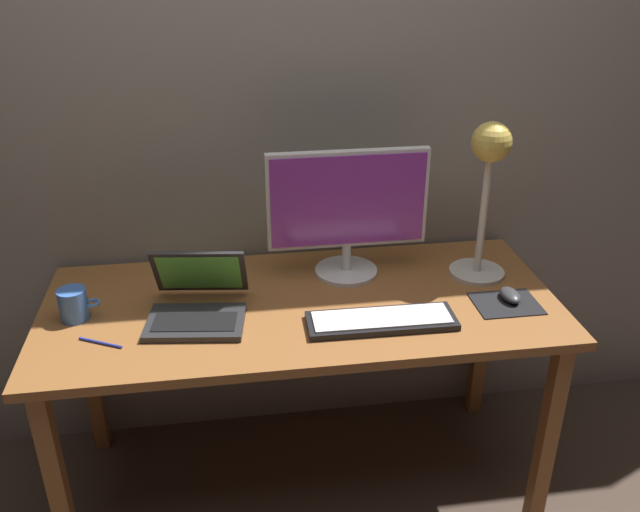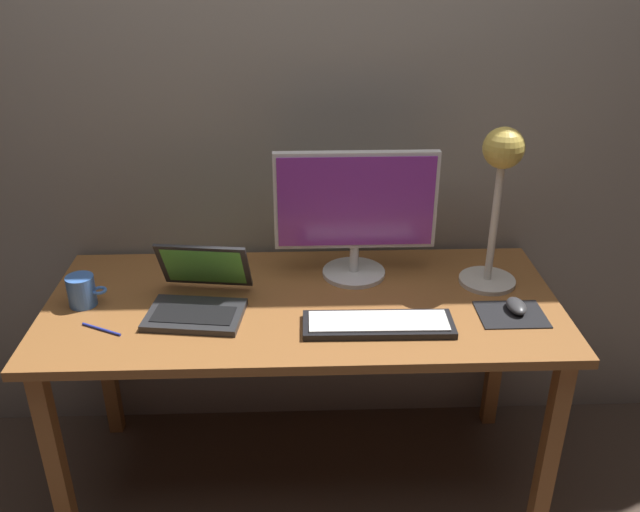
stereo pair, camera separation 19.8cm
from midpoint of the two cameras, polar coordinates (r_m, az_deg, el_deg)
The scene contains 11 objects.
ground_plane at distance 2.56m, azimuth 1.06°, elevation -18.31°, with size 4.80×4.80×0.00m, color #47382D.
back_wall at distance 2.28m, azimuth 0.80°, elevation 13.65°, with size 4.80×0.06×2.60m, color gray.
desk at distance 2.15m, azimuth 1.21°, elevation -5.70°, with size 1.60×0.70×0.74m.
monitor at distance 2.17m, azimuth 5.64°, elevation 3.91°, with size 0.52×0.21×0.43m.
keyboard_main at distance 1.99m, azimuth 7.83°, elevation -5.81°, with size 0.44×0.15×0.03m.
laptop at distance 2.06m, azimuth -7.49°, elevation -3.04°, with size 0.32×0.32×0.19m.
desk_lamp at distance 2.16m, azimuth 17.55°, elevation 6.10°, with size 0.18×0.18×0.52m.
mousepad at distance 2.14m, azimuth 18.48°, elevation -4.79°, with size 0.20×0.16×0.00m, color black.
mouse at distance 2.15m, azimuth 18.85°, elevation -4.10°, with size 0.06×0.10×0.03m, color #38383A.
coffee_mug at distance 2.16m, azimuth -17.06°, elevation -2.91°, with size 0.12×0.08×0.10m.
pen at distance 2.03m, azimuth -15.39°, elevation -6.08°, with size 0.01×0.01×0.14m, color #2633A5.
Camera 2 is at (-0.01, -1.83, 1.80)m, focal length 37.81 mm.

